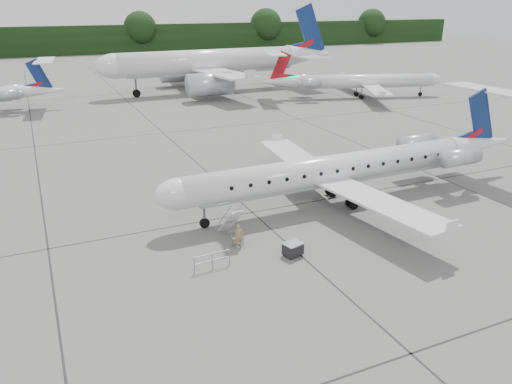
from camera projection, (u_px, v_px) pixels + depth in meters
name	position (u px, v px, depth m)	size (l,w,h in m)	color
ground	(354.00, 216.00, 36.13)	(320.00, 320.00, 0.00)	slate
treeline	(97.00, 40.00, 145.26)	(260.00, 4.00, 8.00)	black
main_regional_jet	(332.00, 156.00, 36.98)	(30.10, 21.67, 7.72)	silver
airstair	(231.00, 222.00, 32.33)	(0.85, 2.43, 2.42)	silver
passenger	(239.00, 236.00, 31.32)	(0.58, 0.38, 1.58)	olive
safety_railing	(212.00, 261.00, 28.87)	(2.20, 0.08, 1.00)	gray
baggage_cart	(293.00, 249.00, 30.39)	(1.07, 0.87, 0.93)	black
bg_narrowbody	(207.00, 49.00, 83.10)	(39.11, 28.16, 14.04)	silver
bg_regional_right	(367.00, 74.00, 79.31)	(27.94, 20.12, 7.33)	silver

